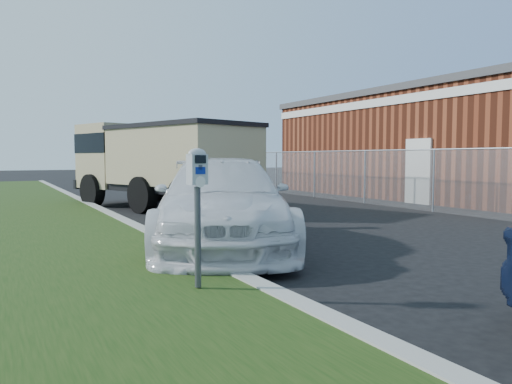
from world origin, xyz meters
name	(u,v)px	position (x,y,z in m)	size (l,w,h in m)	color
ground	(361,254)	(0.00, 0.00, 0.00)	(120.00, 120.00, 0.00)	black
chainlink_fence	(365,166)	(6.00, 7.00, 1.26)	(0.06, 30.06, 30.00)	slate
brick_building	(462,144)	(12.00, 8.00, 2.13)	(9.20, 14.20, 4.17)	maroon
parking_meter	(197,187)	(-3.29, -1.19, 1.25)	(0.23, 0.17, 1.53)	#3F4247
white_wagon	(221,202)	(-1.70, 1.76, 0.78)	(2.19, 5.38, 1.56)	silver
dump_truck	(159,160)	(-0.69, 8.73, 1.49)	(4.50, 7.18, 2.65)	black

